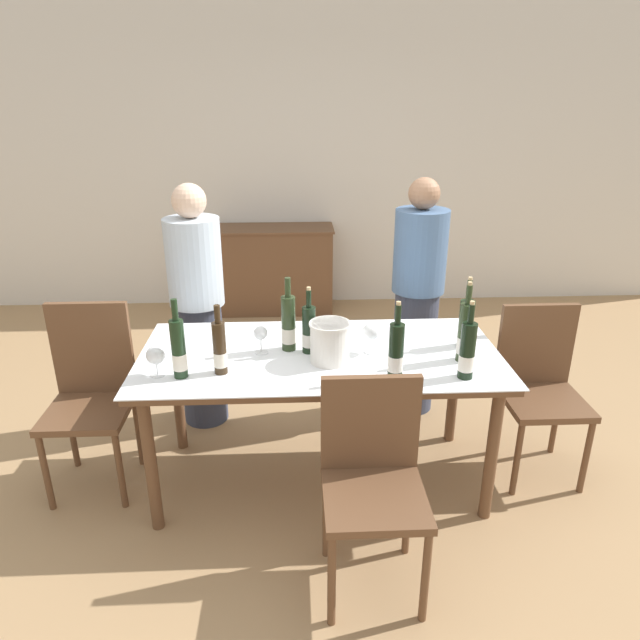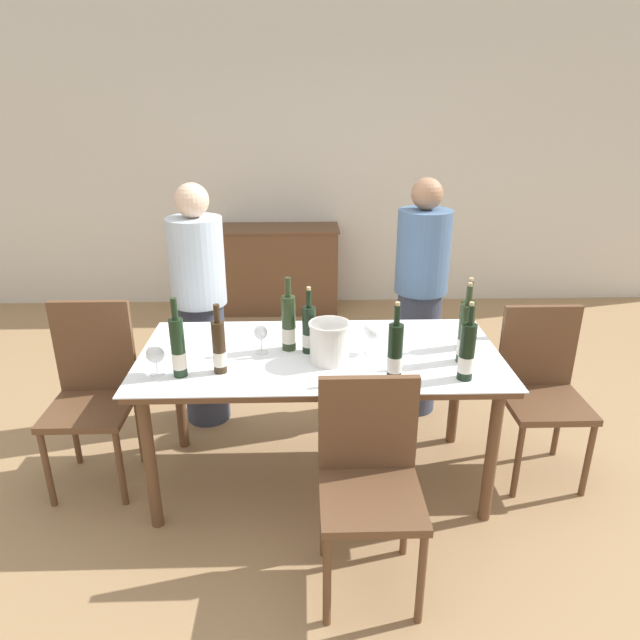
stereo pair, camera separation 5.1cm
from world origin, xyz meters
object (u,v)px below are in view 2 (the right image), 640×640
at_px(wine_bottle_3, 289,324).
at_px(wine_bottle_6, 309,331).
at_px(wine_bottle_2, 467,326).
at_px(wine_bottle_4, 395,353).
at_px(chair_left_end, 93,384).
at_px(wine_glass_1, 371,333).
at_px(wine_glass_2, 261,334).
at_px(chair_near_front, 369,471).
at_px(wine_bottle_7, 219,348).
at_px(wine_bottle_0, 178,349).
at_px(wine_bottle_5, 467,353).
at_px(wine_bottle_1, 465,335).
at_px(chair_right_end, 541,382).
at_px(wine_glass_3, 156,355).
at_px(person_guest_left, 420,301).
at_px(person_host, 201,309).
at_px(sideboard_cabinet, 279,269).
at_px(wine_glass_0, 339,327).
at_px(dining_table, 320,366).
at_px(ice_bucket, 329,341).

relative_size(wine_bottle_3, wine_bottle_6, 1.11).
height_order(wine_bottle_2, wine_bottle_4, wine_bottle_2).
bearing_deg(chair_left_end, wine_bottle_2, -1.24).
bearing_deg(wine_glass_1, wine_bottle_2, 6.78).
relative_size(wine_glass_2, chair_near_front, 0.16).
relative_size(wine_bottle_7, wine_glass_1, 2.15).
distance_m(wine_bottle_0, wine_bottle_5, 1.32).
bearing_deg(wine_glass_2, wine_bottle_1, -7.61).
height_order(wine_bottle_3, chair_right_end, wine_bottle_3).
xyz_separation_m(wine_bottle_0, wine_bottle_1, (1.36, 0.11, 0.01)).
bearing_deg(chair_near_front, wine_glass_3, 154.41).
bearing_deg(person_guest_left, wine_bottle_3, -139.01).
height_order(person_host, person_guest_left, person_guest_left).
bearing_deg(person_host, wine_glass_3, -93.52).
distance_m(sideboard_cabinet, wine_bottle_3, 2.70).
bearing_deg(wine_bottle_4, wine_bottle_6, 142.20).
xyz_separation_m(wine_bottle_6, person_host, (-0.66, 0.66, -0.12)).
height_order(wine_bottle_0, wine_glass_0, wine_bottle_0).
relative_size(wine_bottle_5, wine_glass_2, 2.60).
bearing_deg(wine_glass_1, wine_bottle_0, -166.45).
bearing_deg(person_host, chair_right_end, -16.91).
height_order(wine_bottle_2, chair_left_end, wine_bottle_2).
distance_m(wine_glass_3, person_guest_left, 1.73).
xyz_separation_m(wine_glass_0, chair_right_end, (1.11, -0.03, -0.32)).
height_order(wine_glass_2, chair_near_front, chair_near_front).
relative_size(dining_table, wine_bottle_4, 4.87).
bearing_deg(wine_glass_3, wine_bottle_5, -3.49).
distance_m(wine_bottle_7, person_host, 0.91).
relative_size(wine_bottle_4, wine_bottle_6, 1.08).
relative_size(wine_bottle_1, wine_bottle_3, 1.05).
xyz_separation_m(wine_bottle_6, wine_glass_1, (0.31, -0.02, -0.01)).
distance_m(wine_bottle_3, wine_bottle_6, 0.11).
xyz_separation_m(dining_table, ice_bucket, (0.04, -0.10, 0.18)).
height_order(wine_bottle_0, wine_bottle_6, wine_bottle_0).
bearing_deg(wine_bottle_7, wine_bottle_4, -6.17).
height_order(wine_bottle_2, wine_bottle_6, wine_bottle_2).
bearing_deg(wine_bottle_1, wine_bottle_3, 168.67).
relative_size(sideboard_cabinet, wine_bottle_5, 3.05).
height_order(wine_glass_3, person_host, person_host).
xyz_separation_m(wine_bottle_0, wine_bottle_7, (0.18, 0.03, -0.01)).
relative_size(wine_glass_1, chair_right_end, 0.17).
bearing_deg(person_host, sideboard_cabinet, 78.87).
height_order(dining_table, person_guest_left, person_guest_left).
distance_m(dining_table, wine_bottle_7, 0.55).
height_order(wine_bottle_5, person_host, person_host).
height_order(wine_bottle_3, chair_near_front, wine_bottle_3).
xyz_separation_m(wine_bottle_1, wine_glass_0, (-0.60, 0.23, -0.05)).
height_order(wine_bottle_6, wine_glass_3, wine_bottle_6).
bearing_deg(wine_glass_2, dining_table, -2.75).
height_order(wine_bottle_0, person_host, person_host).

